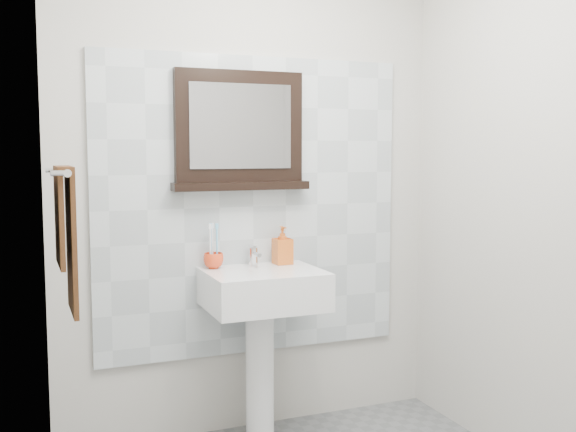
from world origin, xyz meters
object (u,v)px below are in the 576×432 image
at_px(framed_mirror, 240,133).
at_px(hand_towel, 66,228).
at_px(toothbrush_cup, 214,261).
at_px(soap_dispenser, 282,245).
at_px(pedestal_sink, 263,308).

height_order(framed_mirror, hand_towel, framed_mirror).
distance_m(toothbrush_cup, soap_dispenser, 0.36).
bearing_deg(toothbrush_cup, pedestal_sink, -32.67).
xyz_separation_m(framed_mirror, hand_towel, (-0.87, -0.57, -0.37)).
relative_size(soap_dispenser, framed_mirror, 0.28).
bearing_deg(hand_towel, framed_mirror, 33.52).
xyz_separation_m(toothbrush_cup, framed_mirror, (0.16, 0.05, 0.62)).
xyz_separation_m(soap_dispenser, hand_towel, (-1.07, -0.51, 0.19)).
distance_m(framed_mirror, hand_towel, 1.10).
bearing_deg(hand_towel, pedestal_sink, 22.88).
distance_m(soap_dispenser, framed_mirror, 0.60).
relative_size(toothbrush_cup, hand_towel, 0.18).
relative_size(pedestal_sink, toothbrush_cup, 9.94).
bearing_deg(pedestal_sink, toothbrush_cup, 147.33).
bearing_deg(hand_towel, soap_dispenser, 25.61).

